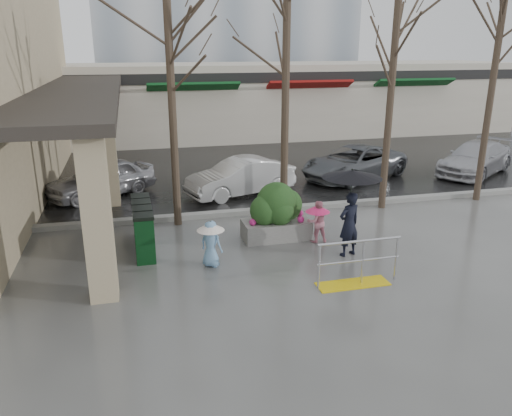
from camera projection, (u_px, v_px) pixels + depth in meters
name	position (u px, v px, depth m)	size (l,w,h in m)	color
ground	(280.00, 268.00, 11.65)	(120.00, 120.00, 0.00)	#51514F
street_asphalt	(181.00, 127.00, 31.93)	(120.00, 36.00, 0.01)	black
curb	(242.00, 212.00, 15.31)	(120.00, 0.30, 0.15)	gray
canopy_slab	(76.00, 87.00, 16.78)	(2.80, 18.00, 0.25)	#2D2823
pillar_front	(97.00, 217.00, 9.74)	(0.55, 0.55, 3.50)	tan
pillar_back	(107.00, 152.00, 15.73)	(0.55, 0.55, 3.50)	tan
storefront_row	(222.00, 100.00, 28.05)	(34.00, 6.74, 4.00)	beige
handrail	(356.00, 268.00, 10.74)	(1.90, 0.50, 1.03)	yellow
tree_west	(169.00, 40.00, 12.92)	(3.20, 3.20, 6.80)	#382B21
tree_midwest	(287.00, 34.00, 13.62)	(3.20, 3.20, 7.00)	#382B21
tree_mideast	(395.00, 49.00, 14.50)	(3.20, 3.20, 6.50)	#382B21
tree_east	(500.00, 30.00, 15.15)	(3.20, 3.20, 7.20)	#382B21
woman	(351.00, 199.00, 11.92)	(1.43, 1.43, 2.20)	black
child_pink	(317.00, 219.00, 13.01)	(0.65, 0.65, 1.13)	#D28093
child_blue	(211.00, 239.00, 11.55)	(0.65, 0.65, 1.12)	#74A3CF
planter	(276.00, 212.00, 13.24)	(1.78, 1.05, 1.55)	slate
news_boxes	(143.00, 227.00, 12.56)	(0.51, 2.14, 1.19)	#0C3817
car_a	(101.00, 178.00, 17.03)	(1.49, 3.70, 1.26)	#B0B0B5
car_b	(241.00, 177.00, 17.18)	(1.33, 3.82, 1.26)	silver
car_c	(354.00, 162.00, 19.34)	(2.09, 4.53, 1.26)	slate
car_d	(476.00, 158.00, 20.04)	(1.77, 4.34, 1.26)	#B7B7BC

